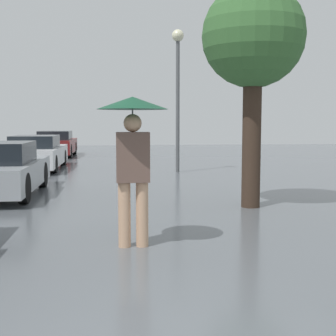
{
  "coord_description": "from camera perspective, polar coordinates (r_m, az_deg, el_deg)",
  "views": [
    {
      "loc": [
        -0.52,
        -2.45,
        1.65
      ],
      "look_at": [
        0.17,
        3.61,
        1.04
      ],
      "focal_mm": 50.0,
      "sensor_mm": 36.0,
      "label": 1
    }
  ],
  "objects": [
    {
      "name": "parked_car_third",
      "position": [
        16.68,
        -15.75,
        1.74
      ],
      "size": [
        1.68,
        4.38,
        1.17
      ],
      "color": "silver",
      "rests_on": "ground_plane"
    },
    {
      "name": "tree",
      "position": [
        9.17,
        10.36,
        15.06
      ],
      "size": [
        1.93,
        1.93,
        4.2
      ],
      "color": "#38281E",
      "rests_on": "ground_plane"
    },
    {
      "name": "parked_car_farthest",
      "position": [
        22.74,
        -13.51,
        2.85
      ],
      "size": [
        1.68,
        4.06,
        1.19
      ],
      "color": "maroon",
      "rests_on": "ground_plane"
    },
    {
      "name": "street_lamp",
      "position": [
        15.14,
        1.2,
        11.39
      ],
      "size": [
        0.38,
        0.38,
        4.53
      ],
      "color": "#515456",
      "rests_on": "ground_plane"
    },
    {
      "name": "pedestrian",
      "position": [
        6.06,
        -4.32,
        3.72
      ],
      "size": [
        0.92,
        0.92,
        1.96
      ],
      "color": "tan",
      "rests_on": "ground_plane"
    }
  ]
}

